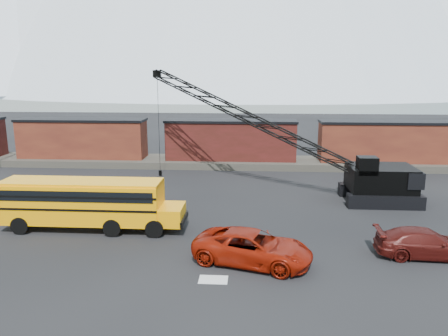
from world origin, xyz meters
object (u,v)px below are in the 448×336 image
at_px(school_bus, 88,202).
at_px(maroon_suv, 425,243).
at_px(crawler_crane, 251,119).
at_px(red_pickup, 253,247).

relative_size(school_bus, maroon_suv, 2.20).
relative_size(maroon_suv, crawler_crane, 0.24).
xyz_separation_m(red_pickup, maroon_suv, (9.33, 1.44, -0.09)).
bearing_deg(red_pickup, maroon_suv, -64.92).
bearing_deg(school_bus, red_pickup, -22.68).
distance_m(red_pickup, crawler_crane, 15.95).
xyz_separation_m(red_pickup, crawler_crane, (-0.23, 15.13, 5.05)).
bearing_deg(crawler_crane, red_pickup, -89.15).
bearing_deg(crawler_crane, maroon_suv, -55.08).
distance_m(school_bus, red_pickup, 11.32).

